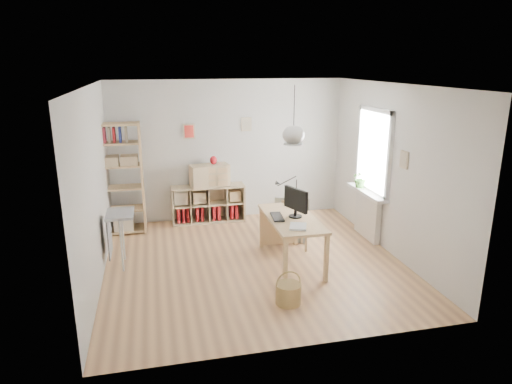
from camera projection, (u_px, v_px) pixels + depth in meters
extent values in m
plane|color=tan|center=(254.00, 262.00, 7.11)|extent=(4.50, 4.50, 0.00)
plane|color=white|center=(229.00, 150.00, 8.85)|extent=(4.50, 0.00, 4.50)
plane|color=white|center=(302.00, 232.00, 4.63)|extent=(4.50, 0.00, 4.50)
plane|color=white|center=(94.00, 187.00, 6.25)|extent=(0.00, 4.50, 4.50)
plane|color=white|center=(392.00, 171.00, 7.22)|extent=(0.00, 4.50, 4.50)
plane|color=white|center=(254.00, 85.00, 6.36)|extent=(4.50, 4.50, 0.00)
cylinder|color=black|center=(294.00, 110.00, 6.44)|extent=(0.01, 0.01, 0.68)
ellipsoid|color=silver|center=(294.00, 135.00, 6.54)|extent=(0.32, 0.32, 0.27)
cube|color=white|center=(375.00, 151.00, 7.72)|extent=(0.03, 1.00, 1.30)
cube|color=white|center=(389.00, 158.00, 7.21)|extent=(0.06, 0.08, 1.46)
cube|color=white|center=(359.00, 146.00, 8.22)|extent=(0.06, 0.08, 1.46)
cube|color=white|center=(376.00, 110.00, 7.53)|extent=(0.06, 1.16, 0.08)
cube|color=white|center=(370.00, 190.00, 7.91)|extent=(0.06, 1.16, 0.08)
cube|color=silver|center=(368.00, 216.00, 8.03)|extent=(0.10, 0.80, 0.80)
cube|color=white|center=(367.00, 192.00, 7.90)|extent=(0.22, 1.20, 0.06)
cube|color=tan|center=(292.00, 218.00, 6.89)|extent=(0.70, 1.50, 0.04)
cube|color=tan|center=(285.00, 262.00, 6.27)|extent=(0.06, 0.06, 0.71)
cube|color=tan|center=(261.00, 228.00, 7.58)|extent=(0.06, 0.06, 0.71)
cube|color=tan|center=(326.00, 258.00, 6.40)|extent=(0.06, 0.06, 0.71)
cube|color=tan|center=(296.00, 225.00, 7.71)|extent=(0.06, 0.06, 0.71)
cube|color=tan|center=(209.00, 221.00, 8.92)|extent=(1.40, 0.38, 0.03)
cube|color=tan|center=(208.00, 187.00, 8.73)|extent=(1.40, 0.38, 0.03)
cube|color=tan|center=(172.00, 206.00, 8.68)|extent=(0.03, 0.38, 0.72)
cube|color=tan|center=(243.00, 201.00, 8.97)|extent=(0.03, 0.38, 0.72)
cube|color=tan|center=(207.00, 201.00, 8.99)|extent=(1.40, 0.02, 0.72)
cube|color=maroon|center=(178.00, 214.00, 8.77)|extent=(0.06, 0.26, 0.30)
cube|color=maroon|center=(183.00, 214.00, 8.79)|extent=(0.05, 0.26, 0.30)
cube|color=maroon|center=(187.00, 213.00, 8.80)|extent=(0.05, 0.26, 0.30)
cube|color=maroon|center=(197.00, 213.00, 8.84)|extent=(0.05, 0.26, 0.30)
cube|color=maroon|center=(202.00, 212.00, 8.86)|extent=(0.05, 0.26, 0.30)
cube|color=maroon|center=(214.00, 211.00, 8.91)|extent=(0.06, 0.26, 0.30)
cube|color=maroon|center=(218.00, 211.00, 8.93)|extent=(0.06, 0.26, 0.30)
cube|color=maroon|center=(231.00, 210.00, 8.99)|extent=(0.06, 0.26, 0.30)
cube|color=maroon|center=(236.00, 210.00, 9.01)|extent=(0.05, 0.26, 0.30)
cube|color=tan|center=(98.00, 181.00, 8.00)|extent=(0.04, 0.38, 2.00)
cube|color=tan|center=(142.00, 178.00, 8.17)|extent=(0.04, 0.38, 2.00)
cube|color=tan|center=(125.00, 230.00, 8.35)|extent=(0.76, 0.38, 0.03)
cube|color=tan|center=(123.00, 209.00, 8.24)|extent=(0.76, 0.38, 0.03)
cube|color=tan|center=(121.00, 188.00, 8.13)|extent=(0.76, 0.38, 0.03)
cube|color=tan|center=(119.00, 166.00, 8.02)|extent=(0.76, 0.38, 0.03)
cube|color=tan|center=(117.00, 143.00, 7.91)|extent=(0.76, 0.38, 0.03)
cube|color=tan|center=(116.00, 124.00, 7.81)|extent=(0.76, 0.38, 0.03)
cube|color=navy|center=(99.00, 135.00, 7.81)|extent=(0.04, 0.18, 0.26)
cube|color=maroon|center=(104.00, 135.00, 7.82)|extent=(0.04, 0.18, 0.26)
cube|color=#BEAE91|center=(109.00, 135.00, 7.84)|extent=(0.04, 0.18, 0.26)
cube|color=maroon|center=(114.00, 135.00, 7.86)|extent=(0.04, 0.18, 0.26)
cube|color=navy|center=(120.00, 135.00, 7.88)|extent=(0.04, 0.18, 0.26)
cube|color=#BEAE91|center=(126.00, 134.00, 7.90)|extent=(0.04, 0.18, 0.26)
cube|color=gray|center=(120.00, 214.00, 6.79)|extent=(0.40, 0.55, 0.04)
cylinder|color=silver|center=(121.00, 246.00, 6.70)|extent=(0.03, 0.03, 0.82)
cylinder|color=silver|center=(123.00, 235.00, 7.11)|extent=(0.03, 0.03, 0.82)
cube|color=gray|center=(109.00, 236.00, 6.84)|extent=(0.02, 0.50, 0.62)
cube|color=gray|center=(294.00, 225.00, 7.53)|extent=(0.43, 0.43, 0.06)
cube|color=tan|center=(286.00, 241.00, 7.42)|extent=(0.04, 0.04, 0.39)
cube|color=tan|center=(283.00, 234.00, 7.74)|extent=(0.04, 0.04, 0.39)
cube|color=tan|center=(306.00, 241.00, 7.45)|extent=(0.04, 0.04, 0.39)
cube|color=tan|center=(302.00, 233.00, 7.77)|extent=(0.04, 0.04, 0.39)
cube|color=tan|center=(293.00, 210.00, 7.65)|extent=(0.39, 0.08, 0.35)
cylinder|color=#9A7845|center=(288.00, 294.00, 5.87)|extent=(0.33, 0.33, 0.27)
torus|color=#9A7845|center=(289.00, 283.00, 5.83)|extent=(0.33, 0.03, 0.33)
cube|color=silver|center=(290.00, 238.00, 8.08)|extent=(0.74, 0.64, 0.02)
cube|color=silver|center=(273.00, 229.00, 8.08)|extent=(0.18, 0.41, 0.32)
cube|color=silver|center=(307.00, 231.00, 7.99)|extent=(0.18, 0.41, 0.32)
cube|color=silver|center=(289.00, 234.00, 7.84)|extent=(0.59, 0.26, 0.32)
cube|color=silver|center=(291.00, 226.00, 8.23)|extent=(0.59, 0.26, 0.32)
cube|color=silver|center=(292.00, 207.00, 8.32)|extent=(0.66, 0.43, 0.40)
sphere|color=gold|center=(281.00, 226.00, 7.97)|extent=(0.14, 0.14, 0.14)
sphere|color=#1973B1|center=(296.00, 225.00, 8.05)|extent=(0.14, 0.14, 0.14)
sphere|color=#B05716|center=(289.00, 226.00, 8.00)|extent=(0.14, 0.14, 0.14)
sphere|color=#398831|center=(299.00, 228.00, 7.90)|extent=(0.14, 0.14, 0.14)
cylinder|color=black|center=(295.00, 216.00, 6.90)|extent=(0.20, 0.20, 0.02)
cylinder|color=black|center=(295.00, 213.00, 6.88)|extent=(0.05, 0.05, 0.09)
cube|color=black|center=(296.00, 199.00, 6.82)|extent=(0.22, 0.49, 0.33)
cube|color=black|center=(277.00, 217.00, 6.87)|extent=(0.20, 0.44, 0.02)
cylinder|color=black|center=(296.00, 203.00, 7.53)|extent=(0.06, 0.06, 0.04)
cylinder|color=black|center=(296.00, 191.00, 7.47)|extent=(0.02, 0.02, 0.39)
cone|color=black|center=(278.00, 183.00, 7.27)|extent=(0.10, 0.07, 0.09)
sphere|color=#4F0A1B|center=(290.00, 201.00, 7.40)|extent=(0.16, 0.16, 0.16)
cube|color=white|center=(298.00, 227.00, 6.45)|extent=(0.32, 0.36, 0.03)
cube|color=tan|center=(210.00, 175.00, 8.68)|extent=(0.77, 0.46, 0.41)
ellipsoid|color=#9E0D15|center=(213.00, 160.00, 8.62)|extent=(0.14, 0.14, 0.16)
imported|color=#376927|center=(361.00, 179.00, 8.05)|extent=(0.34, 0.31, 0.33)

